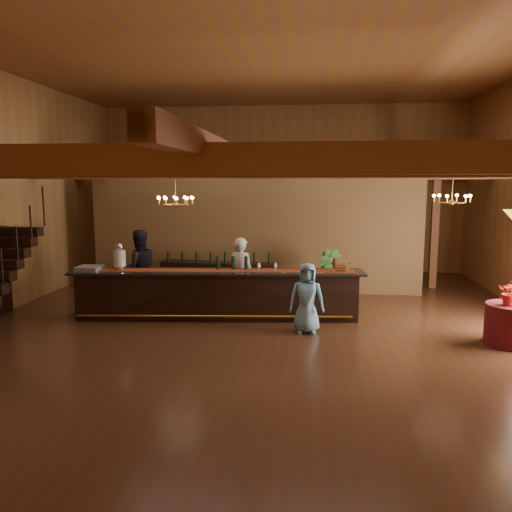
# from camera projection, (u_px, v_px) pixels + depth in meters

# --- Properties ---
(floor) EXTENTS (14.00, 14.00, 0.00)m
(floor) POSITION_uv_depth(u_px,v_px,m) (259.00, 328.00, 10.32)
(floor) COLOR #472A1A
(floor) RESTS_ON ground
(ceiling) EXTENTS (14.00, 14.00, 0.00)m
(ceiling) POSITION_uv_depth(u_px,v_px,m) (259.00, 49.00, 9.51)
(ceiling) COLOR brown
(ceiling) RESTS_ON wall_back
(wall_back) EXTENTS (12.00, 0.10, 5.50)m
(wall_back) POSITION_uv_depth(u_px,v_px,m) (280.00, 189.00, 16.80)
(wall_back) COLOR #A27643
(wall_back) RESTS_ON floor
(wall_front) EXTENTS (12.00, 0.10, 5.50)m
(wall_front) POSITION_uv_depth(u_px,v_px,m) (142.00, 223.00, 3.04)
(wall_front) COLOR #A27643
(wall_front) RESTS_ON floor
(beam_grid) EXTENTS (11.90, 13.90, 0.39)m
(beam_grid) POSITION_uv_depth(u_px,v_px,m) (262.00, 170.00, 10.34)
(beam_grid) COLOR brown
(beam_grid) RESTS_ON wall_left
(support_posts) EXTENTS (9.20, 10.20, 3.20)m
(support_posts) POSITION_uv_depth(u_px,v_px,m) (257.00, 255.00, 9.60)
(support_posts) COLOR brown
(support_posts) RESTS_ON floor
(partition_wall) EXTENTS (9.00, 0.18, 3.10)m
(partition_wall) POSITION_uv_depth(u_px,v_px,m) (254.00, 235.00, 13.59)
(partition_wall) COLOR brown
(partition_wall) RESTS_ON floor
(backroom_boxes) EXTENTS (4.10, 0.60, 1.10)m
(backroom_boxes) POSITION_uv_depth(u_px,v_px,m) (268.00, 261.00, 15.68)
(backroom_boxes) COLOR black
(backroom_boxes) RESTS_ON floor
(tasting_bar) EXTENTS (6.46, 1.37, 1.08)m
(tasting_bar) POSITION_uv_depth(u_px,v_px,m) (217.00, 294.00, 11.00)
(tasting_bar) COLOR black
(tasting_bar) RESTS_ON floor
(beverage_dispenser) EXTENTS (0.26, 0.26, 0.60)m
(beverage_dispenser) POSITION_uv_depth(u_px,v_px,m) (120.00, 257.00, 10.97)
(beverage_dispenser) COLOR silver
(beverage_dispenser) RESTS_ON tasting_bar
(glass_rack_tray) EXTENTS (0.50, 0.50, 0.10)m
(glass_rack_tray) POSITION_uv_depth(u_px,v_px,m) (89.00, 268.00, 10.92)
(glass_rack_tray) COLOR gray
(glass_rack_tray) RESTS_ON tasting_bar
(raffle_drum) EXTENTS (0.34, 0.24, 0.30)m
(raffle_drum) POSITION_uv_depth(u_px,v_px,m) (341.00, 264.00, 10.79)
(raffle_drum) COLOR brown
(raffle_drum) RESTS_ON tasting_bar
(bar_bottle_0) EXTENTS (0.07, 0.07, 0.30)m
(bar_bottle_0) POSITION_uv_depth(u_px,v_px,m) (218.00, 263.00, 11.02)
(bar_bottle_0) COLOR black
(bar_bottle_0) RESTS_ON tasting_bar
(bar_bottle_1) EXTENTS (0.07, 0.07, 0.30)m
(bar_bottle_1) POSITION_uv_depth(u_px,v_px,m) (233.00, 263.00, 11.01)
(bar_bottle_1) COLOR black
(bar_bottle_1) RESTS_ON tasting_bar
(bar_bottle_2) EXTENTS (0.07, 0.07, 0.30)m
(bar_bottle_2) POSITION_uv_depth(u_px,v_px,m) (233.00, 263.00, 11.01)
(bar_bottle_2) COLOR black
(bar_bottle_2) RESTS_ON tasting_bar
(bar_bottle_3) EXTENTS (0.07, 0.07, 0.30)m
(bar_bottle_3) POSITION_uv_depth(u_px,v_px,m) (246.00, 263.00, 11.01)
(bar_bottle_3) COLOR black
(bar_bottle_3) RESTS_ON tasting_bar
(backbar_shelf) EXTENTS (3.15, 0.80, 0.88)m
(backbar_shelf) POSITION_uv_depth(u_px,v_px,m) (218.00, 278.00, 13.33)
(backbar_shelf) COLOR black
(backbar_shelf) RESTS_ON floor
(round_table) EXTENTS (0.89, 0.89, 0.77)m
(round_table) POSITION_uv_depth(u_px,v_px,m) (510.00, 325.00, 9.21)
(round_table) COLOR maroon
(round_table) RESTS_ON floor
(chandelier_left) EXTENTS (0.80, 0.80, 0.76)m
(chandelier_left) POSITION_uv_depth(u_px,v_px,m) (175.00, 200.00, 10.96)
(chandelier_left) COLOR gold
(chandelier_left) RESTS_ON beam_grid
(chandelier_right) EXTENTS (0.80, 0.80, 0.71)m
(chandelier_right) POSITION_uv_depth(u_px,v_px,m) (452.00, 198.00, 10.86)
(chandelier_right) COLOR gold
(chandelier_right) RESTS_ON beam_grid
(bartender) EXTENTS (0.73, 0.60, 1.73)m
(bartender) POSITION_uv_depth(u_px,v_px,m) (241.00, 274.00, 11.66)
(bartender) COLOR silver
(bartender) RESTS_ON floor
(staff_second) EXTENTS (1.15, 1.07, 1.88)m
(staff_second) POSITION_uv_depth(u_px,v_px,m) (139.00, 269.00, 11.94)
(staff_second) COLOR black
(staff_second) RESTS_ON floor
(guest) EXTENTS (0.70, 0.47, 1.42)m
(guest) POSITION_uv_depth(u_px,v_px,m) (307.00, 298.00, 9.92)
(guest) COLOR #6FA6C7
(guest) RESTS_ON floor
(floor_plant) EXTENTS (0.90, 0.81, 1.36)m
(floor_plant) POSITION_uv_depth(u_px,v_px,m) (327.00, 274.00, 12.61)
(floor_plant) COLOR #386F2B
(floor_plant) RESTS_ON floor
(table_flowers) EXTENTS (0.52, 0.48, 0.48)m
(table_flowers) POSITION_uv_depth(u_px,v_px,m) (511.00, 292.00, 9.05)
(table_flowers) COLOR red
(table_flowers) RESTS_ON round_table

